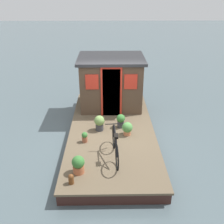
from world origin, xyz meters
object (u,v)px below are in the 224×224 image
object	(u,v)px
potted_plant_rosemary	(85,137)
bicycle	(115,145)
potted_plant_fern	(99,122)
potted_plant_geranium	(121,120)
potted_plant_sage	(78,164)
potted_plant_succulent	(127,128)
houseboat_cabin	(111,82)
mooring_bollard	(71,179)

from	to	relation	value
potted_plant_rosemary	bicycle	bearing A→B (deg)	-131.27
potted_plant_fern	potted_plant_geranium	world-z (taller)	potted_plant_fern
potted_plant_fern	potted_plant_rosemary	bearing A→B (deg)	148.51
potted_plant_geranium	potted_plant_sage	world-z (taller)	potted_plant_sage
potted_plant_sage	potted_plant_geranium	bearing A→B (deg)	-26.88
potted_plant_sage	potted_plant_succulent	bearing A→B (deg)	-36.61
potted_plant_geranium	potted_plant_sage	size ratio (longest dim) A/B	0.96
potted_plant_succulent	potted_plant_geranium	world-z (taller)	potted_plant_geranium
houseboat_cabin	potted_plant_succulent	bearing A→B (deg)	-168.02
potted_plant_fern	potted_plant_sage	world-z (taller)	potted_plant_fern
potted_plant_succulent	mooring_bollard	size ratio (longest dim) A/B	1.60
potted_plant_geranium	mooring_bollard	world-z (taller)	potted_plant_geranium
potted_plant_fern	mooring_bollard	xyz separation A→B (m)	(-2.48, 0.60, -0.14)
potted_plant_fern	potted_plant_succulent	xyz separation A→B (m)	(-0.30, -0.86, -0.05)
houseboat_cabin	bicycle	distance (m)	3.40
mooring_bollard	potted_plant_geranium	bearing A→B (deg)	-25.75
potted_plant_fern	potted_plant_sage	distance (m)	2.14
bicycle	potted_plant_fern	bearing A→B (deg)	17.49
potted_plant_sage	mooring_bollard	world-z (taller)	potted_plant_sage
potted_plant_geranium	potted_plant_sage	distance (m)	2.54
bicycle	potted_plant_succulent	world-z (taller)	bicycle
potted_plant_succulent	mooring_bollard	xyz separation A→B (m)	(-2.18, 1.46, -0.09)
houseboat_cabin	potted_plant_rosemary	distance (m)	2.82
bicycle	potted_plant_fern	size ratio (longest dim) A/B	3.26
bicycle	potted_plant_sage	world-z (taller)	bicycle
bicycle	potted_plant_sage	distance (m)	1.13
potted_plant_geranium	potted_plant_rosemary	size ratio (longest dim) A/B	1.42
houseboat_cabin	bicycle	world-z (taller)	houseboat_cabin
bicycle	potted_plant_rosemary	world-z (taller)	bicycle
houseboat_cabin	potted_plant_sage	distance (m)	4.13
potted_plant_sage	potted_plant_rosemary	bearing A→B (deg)	-1.86
potted_plant_geranium	potted_plant_sage	xyz separation A→B (m)	(-2.26, 1.15, -0.00)
houseboat_cabin	potted_plant_fern	world-z (taller)	houseboat_cabin
mooring_bollard	potted_plant_sage	bearing A→B (deg)	-18.91
potted_plant_geranium	houseboat_cabin	bearing A→B (deg)	9.48
potted_plant_fern	mooring_bollard	distance (m)	2.56
houseboat_cabin	potted_plant_rosemary	xyz separation A→B (m)	(-2.58, 0.81, -0.78)
potted_plant_succulent	potted_plant_geranium	bearing A→B (deg)	20.53
bicycle	potted_plant_sage	size ratio (longest dim) A/B	3.45
bicycle	potted_plant_succulent	distance (m)	1.23
bicycle	potted_plant_geranium	world-z (taller)	bicycle
potted_plant_succulent	houseboat_cabin	bearing A→B (deg)	11.98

